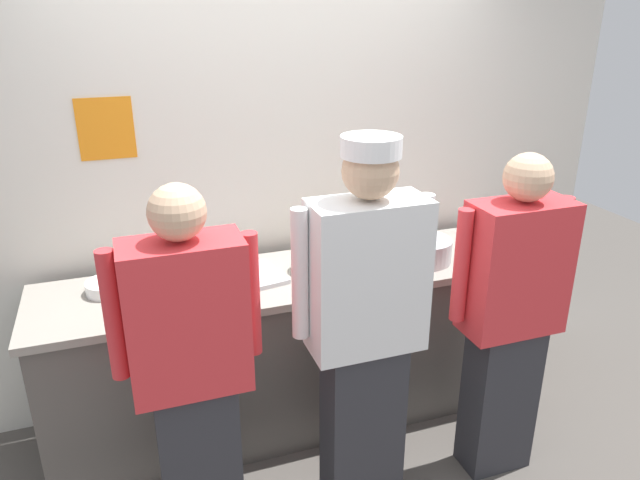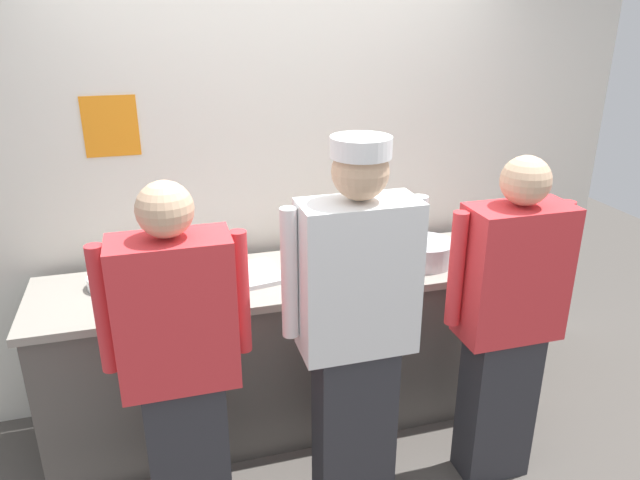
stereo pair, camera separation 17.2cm
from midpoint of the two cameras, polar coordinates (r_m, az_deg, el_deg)
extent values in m
plane|color=#514C47|center=(3.38, -1.53, -19.74)|extent=(9.00, 9.00, 0.00)
cube|color=silver|center=(3.41, -5.92, 7.07)|extent=(4.25, 0.10, 2.76)
cube|color=orange|center=(3.22, -21.29, 9.89)|extent=(0.27, 0.01, 0.31)
cube|color=#56514C|center=(3.38, -3.43, -10.52)|extent=(2.66, 0.60, 0.87)
cube|color=gray|center=(3.17, -3.61, -3.53)|extent=(2.71, 0.65, 0.04)
cube|color=#2D2D33|center=(2.80, -13.23, -20.05)|extent=(0.33, 0.20, 0.79)
cube|color=red|center=(2.39, -14.68, -7.15)|extent=(0.46, 0.24, 0.63)
cylinder|color=red|center=(2.42, -21.17, -6.83)|extent=(0.07, 0.07, 0.53)
cylinder|color=red|center=(2.44, -8.60, -5.22)|extent=(0.07, 0.07, 0.53)
sphere|color=tan|center=(2.23, -15.71, 2.56)|extent=(0.22, 0.22, 0.22)
cube|color=#2D2D33|center=(2.89, 2.30, -17.23)|extent=(0.35, 0.20, 0.84)
cube|color=white|center=(2.49, 2.56, -3.54)|extent=(0.49, 0.24, 0.67)
cylinder|color=white|center=(2.42, -3.97, -3.37)|extent=(0.07, 0.07, 0.57)
cylinder|color=white|center=(2.61, 7.97, -1.62)|extent=(0.07, 0.07, 0.57)
sphere|color=tan|center=(2.33, 2.74, 6.62)|extent=(0.23, 0.23, 0.23)
cylinder|color=white|center=(2.31, 2.78, 8.95)|extent=(0.24, 0.24, 0.08)
cube|color=#2D2D33|center=(3.19, 15.25, -14.37)|extent=(0.33, 0.20, 0.80)
cube|color=red|center=(2.84, 16.64, -2.60)|extent=(0.46, 0.24, 0.63)
cylinder|color=red|center=(2.72, 11.63, -2.49)|extent=(0.07, 0.07, 0.54)
cylinder|color=red|center=(3.01, 20.42, -1.00)|extent=(0.07, 0.07, 0.54)
sphere|color=tan|center=(2.70, 17.61, 5.73)|extent=(0.22, 0.22, 0.22)
cylinder|color=white|center=(3.19, -2.34, -2.82)|extent=(0.20, 0.20, 0.01)
cylinder|color=white|center=(3.18, -2.35, -2.63)|extent=(0.20, 0.20, 0.01)
cylinder|color=white|center=(3.18, -2.35, -2.43)|extent=(0.20, 0.20, 0.01)
cylinder|color=white|center=(3.17, -2.35, -2.23)|extent=(0.20, 0.20, 0.01)
cylinder|color=white|center=(3.17, -2.36, -2.03)|extent=(0.20, 0.20, 0.01)
cylinder|color=white|center=(3.16, -2.36, -1.83)|extent=(0.20, 0.20, 0.01)
cylinder|color=white|center=(3.16, -2.36, -1.63)|extent=(0.20, 0.20, 0.01)
cylinder|color=white|center=(3.15, -2.37, -1.43)|extent=(0.20, 0.20, 0.01)
cylinder|color=white|center=(3.16, -21.03, -4.60)|extent=(0.22, 0.22, 0.01)
cylinder|color=white|center=(3.15, -21.06, -4.40)|extent=(0.22, 0.22, 0.01)
cylinder|color=white|center=(3.15, -21.09, -4.20)|extent=(0.22, 0.22, 0.01)
cylinder|color=white|center=(3.14, -21.11, -4.01)|extent=(0.22, 0.22, 0.01)
cylinder|color=white|center=(3.14, -21.14, -3.81)|extent=(0.22, 0.22, 0.01)
cylinder|color=#B7BABF|center=(3.31, 8.38, -0.97)|extent=(0.31, 0.31, 0.13)
cube|color=#B7BABF|center=(3.09, -9.67, -3.81)|extent=(0.52, 0.40, 0.02)
cylinder|color=red|center=(3.71, 13.16, 1.37)|extent=(0.05, 0.05, 0.15)
cone|color=red|center=(3.68, 13.28, 2.72)|extent=(0.04, 0.04, 0.04)
cylinder|color=#E5E066|center=(3.38, -0.45, 0.01)|extent=(0.06, 0.06, 0.16)
cone|color=#E5E066|center=(3.34, -0.45, 1.56)|extent=(0.05, 0.05, 0.04)
cylinder|color=#E5E066|center=(2.89, -19.33, -5.26)|extent=(0.06, 0.06, 0.15)
cone|color=#E5E066|center=(2.86, -19.56, -3.62)|extent=(0.05, 0.05, 0.04)
cylinder|color=white|center=(3.16, 3.17, -2.77)|extent=(0.10, 0.10, 0.04)
cylinder|color=gold|center=(3.15, 3.17, -2.53)|extent=(0.08, 0.08, 0.01)
cylinder|color=white|center=(3.56, 14.01, -0.57)|extent=(0.08, 0.08, 0.04)
cylinder|color=red|center=(3.55, 14.03, -0.39)|extent=(0.07, 0.07, 0.01)
cylinder|color=white|center=(2.90, -16.23, -5.37)|extent=(0.09, 0.09, 0.10)
camera|label=1|loc=(0.09, -91.56, -0.62)|focal=33.42mm
camera|label=2|loc=(0.09, 88.44, 0.62)|focal=33.42mm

